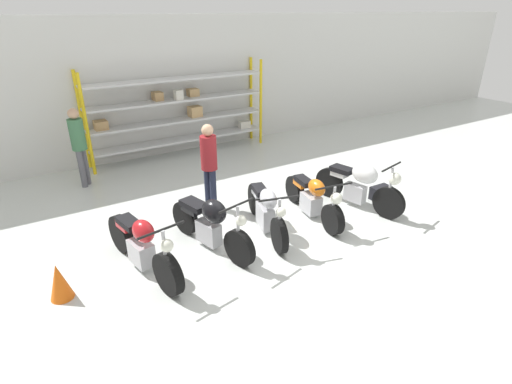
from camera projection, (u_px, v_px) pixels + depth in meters
ground_plane at (268, 235)px, 7.20m from camera, size 30.00×30.00×0.00m
back_wall at (159, 88)px, 10.57m from camera, size 30.00×0.08×3.60m
shelving_rack at (179, 110)px, 10.70m from camera, size 4.91×0.63×2.43m
motorcycle_red at (142, 246)px, 6.06m from camera, size 0.75×2.13×1.04m
motorcycle_black at (210, 223)px, 6.63m from camera, size 0.80×2.00×1.06m
motorcycle_silver at (266, 210)px, 7.17m from camera, size 0.83×2.01×0.98m
motorcycle_orange at (313, 198)px, 7.69m from camera, size 0.75×2.01×0.93m
motorcycle_white at (360, 184)px, 8.00m from camera, size 0.76×2.00×1.07m
person_browsing at (209, 160)px, 7.78m from camera, size 0.38×0.38×1.75m
person_near_rack at (78, 141)px, 8.79m from camera, size 0.44×0.44×1.79m
toolbox at (381, 193)px, 8.52m from camera, size 0.44×0.26×0.28m
traffic_cone at (59, 282)px, 5.54m from camera, size 0.32×0.32×0.55m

